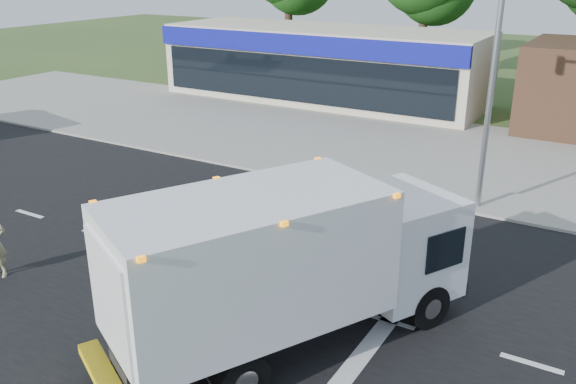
% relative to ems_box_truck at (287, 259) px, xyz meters
% --- Properties ---
extents(ground, '(120.00, 120.00, 0.00)m').
position_rel_ems_box_truck_xyz_m(ground, '(-1.51, 1.88, -2.00)').
color(ground, '#385123').
rests_on(ground, ground).
extents(road_asphalt, '(60.00, 14.00, 0.02)m').
position_rel_ems_box_truck_xyz_m(road_asphalt, '(-1.51, 1.88, -1.99)').
color(road_asphalt, black).
rests_on(road_asphalt, ground).
extents(sidewalk, '(60.00, 2.40, 0.12)m').
position_rel_ems_box_truck_xyz_m(sidewalk, '(-1.51, 10.08, -1.94)').
color(sidewalk, gray).
rests_on(sidewalk, ground).
extents(parking_apron, '(60.00, 9.00, 0.02)m').
position_rel_ems_box_truck_xyz_m(parking_apron, '(-1.51, 15.88, -1.99)').
color(parking_apron, gray).
rests_on(parking_apron, ground).
extents(lane_markings, '(55.20, 7.00, 0.01)m').
position_rel_ems_box_truck_xyz_m(lane_markings, '(-0.16, 0.53, -1.98)').
color(lane_markings, silver).
rests_on(lane_markings, road_asphalt).
extents(ems_box_truck, '(5.77, 8.03, 3.46)m').
position_rel_ems_box_truck_xyz_m(ems_box_truck, '(0.00, 0.00, 0.00)').
color(ems_box_truck, black).
rests_on(ems_box_truck, ground).
extents(retail_strip_mall, '(18.00, 6.20, 4.00)m').
position_rel_ems_box_truck_xyz_m(retail_strip_mall, '(-10.51, 21.81, 0.02)').
color(retail_strip_mall, beige).
rests_on(retail_strip_mall, ground).
extents(traffic_signal_pole, '(3.51, 0.25, 8.00)m').
position_rel_ems_box_truck_xyz_m(traffic_signal_pole, '(0.84, 9.48, 2.93)').
color(traffic_signal_pole, gray).
rests_on(traffic_signal_pole, ground).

